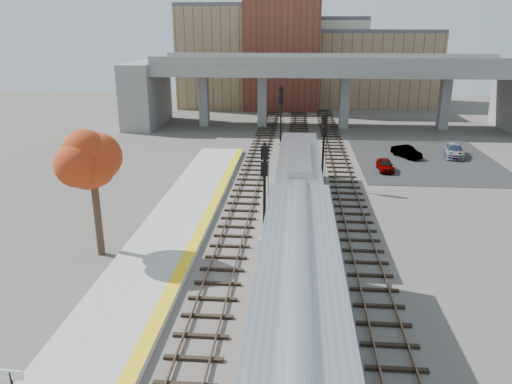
% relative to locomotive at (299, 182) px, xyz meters
% --- Properties ---
extents(ground, '(160.00, 160.00, 0.00)m').
position_rel_locomotive_xyz_m(ground, '(-1.00, -12.17, -2.28)').
color(ground, '#47423D').
rests_on(ground, ground).
extents(platform, '(4.50, 60.00, 0.35)m').
position_rel_locomotive_xyz_m(platform, '(-8.25, -12.17, -2.10)').
color(platform, '#9E9E99').
rests_on(platform, ground).
extents(yellow_strip, '(0.70, 60.00, 0.01)m').
position_rel_locomotive_xyz_m(yellow_strip, '(-6.35, -12.17, -1.92)').
color(yellow_strip, yellow).
rests_on(yellow_strip, platform).
extents(tracks, '(10.70, 95.00, 0.25)m').
position_rel_locomotive_xyz_m(tracks, '(-0.07, 0.33, -2.20)').
color(tracks, black).
rests_on(tracks, ground).
extents(overpass, '(54.00, 12.00, 9.50)m').
position_rel_locomotive_xyz_m(overpass, '(3.92, 32.83, 3.53)').
color(overpass, slate).
rests_on(overpass, ground).
extents(buildings_far, '(43.00, 21.00, 20.60)m').
position_rel_locomotive_xyz_m(buildings_far, '(0.26, 54.40, 5.60)').
color(buildings_far, '#8E7452').
rests_on(buildings_far, ground).
extents(parking_lot, '(14.00, 18.00, 0.04)m').
position_rel_locomotive_xyz_m(parking_lot, '(13.00, 15.83, -2.26)').
color(parking_lot, black).
rests_on(parking_lot, ground).
extents(locomotive, '(3.02, 19.05, 4.10)m').
position_rel_locomotive_xyz_m(locomotive, '(0.00, 0.00, 0.00)').
color(locomotive, '#A8AAB2').
rests_on(locomotive, ground).
extents(signal_mast_near, '(0.60, 0.64, 6.50)m').
position_rel_locomotive_xyz_m(signal_mast_near, '(-2.10, -6.08, 0.84)').
color(signal_mast_near, '#9E9E99').
rests_on(signal_mast_near, ground).
extents(signal_mast_mid, '(0.60, 0.64, 6.40)m').
position_rel_locomotive_xyz_m(signal_mast_mid, '(2.00, 5.72, 0.77)').
color(signal_mast_mid, '#9E9E99').
rests_on(signal_mast_mid, ground).
extents(signal_mast_far, '(0.60, 0.64, 6.76)m').
position_rel_locomotive_xyz_m(signal_mast_far, '(-2.10, 21.71, 1.02)').
color(signal_mast_far, '#9E9E99').
rests_on(signal_mast_far, ground).
extents(tree, '(3.60, 3.60, 7.84)m').
position_rel_locomotive_xyz_m(tree, '(-11.77, -8.40, 3.54)').
color(tree, '#382619').
rests_on(tree, ground).
extents(car_a, '(1.41, 3.35, 1.13)m').
position_rel_locomotive_xyz_m(car_a, '(8.18, 11.48, -1.67)').
color(car_a, '#99999E').
rests_on(car_a, parking_lot).
extents(car_b, '(2.86, 3.79, 1.20)m').
position_rel_locomotive_xyz_m(car_b, '(11.22, 16.82, -1.64)').
color(car_b, '#99999E').
rests_on(car_b, parking_lot).
extents(car_c, '(2.69, 4.76, 1.30)m').
position_rel_locomotive_xyz_m(car_c, '(16.26, 17.60, -1.59)').
color(car_c, '#99999E').
rests_on(car_c, parking_lot).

